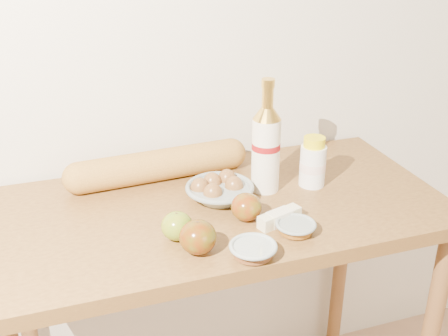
{
  "coord_description": "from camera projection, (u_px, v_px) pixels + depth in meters",
  "views": [
    {
      "loc": [
        -0.41,
        -0.06,
        1.62
      ],
      "look_at": [
        0.0,
        1.15,
        1.02
      ],
      "focal_mm": 45.0,
      "sensor_mm": 36.0,
      "label": 1
    }
  ],
  "objects": [
    {
      "name": "apple_yellowgreen",
      "position": [
        177.0,
        226.0,
        1.32
      ],
      "size": [
        0.09,
        0.09,
        0.07
      ],
      "rotation": [
        0.0,
        0.0,
        0.25
      ],
      "color": "olive",
      "rests_on": "table"
    },
    {
      "name": "baguette",
      "position": [
        158.0,
        165.0,
        1.61
      ],
      "size": [
        0.55,
        0.12,
        0.09
      ],
      "rotation": [
        0.0,
        0.0,
        0.06
      ],
      "color": "gold",
      "rests_on": "table"
    },
    {
      "name": "apple_redgreen_front",
      "position": [
        198.0,
        237.0,
        1.27
      ],
      "size": [
        0.09,
        0.09,
        0.08
      ],
      "rotation": [
        0.0,
        0.0,
        -0.03
      ],
      "color": "maroon",
      "rests_on": "table"
    },
    {
      "name": "syrup_bowl",
      "position": [
        296.0,
        227.0,
        1.36
      ],
      "size": [
        0.13,
        0.13,
        0.03
      ],
      "rotation": [
        0.0,
        0.0,
        0.4
      ],
      "color": "gray",
      "rests_on": "table"
    },
    {
      "name": "back_wall",
      "position": [
        184.0,
        29.0,
        1.6
      ],
      "size": [
        3.5,
        0.02,
        2.6
      ],
      "primitive_type": "cube",
      "color": "beige",
      "rests_on": "ground"
    },
    {
      "name": "table",
      "position": [
        221.0,
        243.0,
        1.55
      ],
      "size": [
        1.2,
        0.6,
        0.9
      ],
      "color": "olive",
      "rests_on": "ground"
    },
    {
      "name": "apple_redgreen_right",
      "position": [
        246.0,
        207.0,
        1.41
      ],
      "size": [
        0.1,
        0.1,
        0.07
      ],
      "rotation": [
        0.0,
        0.0,
        0.34
      ],
      "color": "#97080A",
      "rests_on": "table"
    },
    {
      "name": "butter_stick",
      "position": [
        279.0,
        218.0,
        1.4
      ],
      "size": [
        0.12,
        0.07,
        0.04
      ],
      "rotation": [
        0.0,
        0.0,
        0.31
      ],
      "color": "beige",
      "rests_on": "table"
    },
    {
      "name": "egg_bowl",
      "position": [
        219.0,
        190.0,
        1.51
      ],
      "size": [
        0.23,
        0.23,
        0.07
      ],
      "rotation": [
        0.0,
        0.0,
        0.3
      ],
      "color": "gray",
      "rests_on": "table"
    },
    {
      "name": "sugar_bowl",
      "position": [
        253.0,
        250.0,
        1.27
      ],
      "size": [
        0.13,
        0.13,
        0.03
      ],
      "rotation": [
        0.0,
        0.0,
        -0.15
      ],
      "color": "#98A6A0",
      "rests_on": "table"
    },
    {
      "name": "cream_bottle",
      "position": [
        313.0,
        163.0,
        1.57
      ],
      "size": [
        0.09,
        0.09,
        0.14
      ],
      "rotation": [
        0.0,
        0.0,
        -0.28
      ],
      "color": "white",
      "rests_on": "table"
    },
    {
      "name": "bourbon_bottle",
      "position": [
        266.0,
        147.0,
        1.52
      ],
      "size": [
        0.09,
        0.09,
        0.32
      ],
      "rotation": [
        0.0,
        0.0,
        0.15
      ],
      "color": "white",
      "rests_on": "table"
    }
  ]
}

